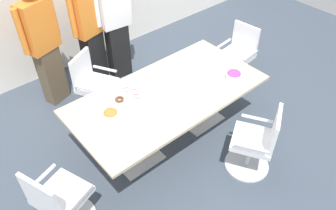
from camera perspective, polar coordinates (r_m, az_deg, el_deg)
The scene contains 14 objects.
ground_plane at distance 4.56m, azimuth 0.00°, elevation -5.22°, with size 10.00×10.00×0.01m, color #3D4754.
conference_table at distance 4.13m, azimuth 0.00°, elevation 0.78°, with size 2.40×1.20×0.75m.
office_chair_0 at distance 5.39m, azimuth 11.68°, elevation 7.90°, with size 0.60×0.60×0.91m.
office_chair_1 at distance 4.78m, azimuth -12.39°, elevation 2.88°, with size 0.73×0.73×0.91m.
office_chair_2 at distance 3.61m, azimuth -17.92°, elevation -15.44°, with size 0.69×0.69×0.91m.
office_chair_3 at distance 4.04m, azimuth 14.79°, elevation -6.46°, with size 0.74×0.74×0.91m.
person_standing_0 at distance 4.86m, azimuth -20.48°, elevation 9.80°, with size 0.61×0.34×1.83m.
person_standing_1 at distance 5.09m, azimuth -13.23°, elevation 12.62°, with size 0.61×0.33×1.80m.
person_standing_2 at distance 5.17m, azimuth -9.00°, elevation 14.15°, with size 0.61×0.26×1.86m.
snack_bowl_candy_mix at distance 4.31m, azimuth 11.13°, elevation 5.01°, with size 0.20×0.20×0.12m.
snack_bowl_pretzels at distance 3.74m, azimuth -9.73°, elevation -1.56°, with size 0.18×0.18×0.11m.
donut_platter at distance 4.01m, azimuth -6.99°, elevation 1.72°, with size 0.33×0.32×0.04m.
plate_stack at distance 4.23m, azimuth 1.11°, elevation 4.40°, with size 0.20×0.20×0.04m.
napkin_pile at distance 3.52m, azimuth -5.16°, elevation -4.78°, with size 0.20×0.20×0.06m, color white.
Camera 1 is at (-2.03, -2.37, 3.32)m, focal length 35.85 mm.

